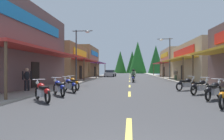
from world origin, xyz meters
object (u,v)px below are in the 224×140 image
at_px(streetlamp_right, 167,53).
at_px(motorcycle_parked_right_2, 200,86).
at_px(motorcycle_parked_right_3, 186,84).
at_px(pedestrian_browsing, 27,78).
at_px(motorcycle_parked_left_3, 74,83).
at_px(parked_car_curbside, 110,73).
at_px(streetlamp_left, 79,48).
at_px(motorcycle_parked_left_1, 59,87).
at_px(motorcycle_parked_left_0, 42,91).
at_px(pedestrian_by_shop, 176,74).
at_px(motorcycle_parked_right_1, 214,90).
at_px(rider_cruising_trailing, 134,76).
at_px(motorcycle_parked_left_2, 70,85).
at_px(rider_cruising_lead, 133,77).

xyz_separation_m(streetlamp_right, motorcycle_parked_right_2, (-1.05, -14.96, -3.45)).
bearing_deg(motorcycle_parked_right_2, streetlamp_right, 45.21).
distance_m(motorcycle_parked_right_3, pedestrian_browsing, 11.05).
relative_size(motorcycle_parked_left_3, pedestrian_browsing, 1.05).
relative_size(motorcycle_parked_right_2, pedestrian_browsing, 1.04).
bearing_deg(parked_car_curbside, streetlamp_right, -136.86).
relative_size(streetlamp_left, streetlamp_right, 0.96).
relative_size(streetlamp_right, motorcycle_parked_left_1, 3.44).
relative_size(motorcycle_parked_left_0, motorcycle_parked_left_3, 0.94).
distance_m(streetlamp_left, pedestrian_by_shop, 12.69).
distance_m(motorcycle_parked_right_1, rider_cruising_trailing, 15.15).
bearing_deg(motorcycle_parked_left_3, rider_cruising_trailing, -63.86).
height_order(motorcycle_parked_right_3, motorcycle_parked_left_2, same).
bearing_deg(streetlamp_right, rider_cruising_lead, -135.28).
bearing_deg(pedestrian_by_shop, streetlamp_right, -2.32).
height_order(motorcycle_parked_right_1, motorcycle_parked_right_2, same).
distance_m(motorcycle_parked_left_2, pedestrian_browsing, 2.78).
bearing_deg(motorcycle_parked_left_1, streetlamp_right, -68.19).
distance_m(motorcycle_parked_left_2, rider_cruising_trailing, 13.33).
bearing_deg(pedestrian_browsing, motorcycle_parked_left_1, -146.30).
height_order(motorcycle_parked_left_2, pedestrian_browsing, pedestrian_browsing).
height_order(streetlamp_left, rider_cruising_lead, streetlamp_left).
height_order(motorcycle_parked_right_3, rider_cruising_trailing, rider_cruising_trailing).
distance_m(streetlamp_right, motorcycle_parked_right_1, 17.28).
bearing_deg(motorcycle_parked_right_3, pedestrian_browsing, 158.01).
xyz_separation_m(streetlamp_right, motorcycle_parked_left_2, (-9.38, -14.71, -3.45)).
xyz_separation_m(motorcycle_parked_right_3, parked_car_curbside, (-8.21, 24.31, 0.20)).
distance_m(motorcycle_parked_right_3, motorcycle_parked_left_1, 8.87).
xyz_separation_m(motorcycle_parked_left_1, motorcycle_parked_left_2, (0.07, 1.66, 0.00)).
bearing_deg(motorcycle_parked_left_0, pedestrian_browsing, -3.36).
bearing_deg(pedestrian_browsing, pedestrian_by_shop, -78.35).
bearing_deg(streetlamp_right, parked_car_curbside, 129.85).
xyz_separation_m(streetlamp_left, motorcycle_parked_right_1, (9.61, -9.30, -3.30)).
bearing_deg(motorcycle_parked_left_1, rider_cruising_lead, -59.63).
xyz_separation_m(streetlamp_left, motorcycle_parked_left_0, (1.23, -10.69, -3.30)).
relative_size(streetlamp_left, motorcycle_parked_right_1, 3.50).
height_order(motorcycle_parked_right_1, pedestrian_by_shop, pedestrian_by_shop).
height_order(streetlamp_left, pedestrian_by_shop, streetlamp_left).
bearing_deg(motorcycle_parked_left_1, streetlamp_left, -29.92).
bearing_deg(motorcycle_parked_left_3, motorcycle_parked_left_1, 143.64).
xyz_separation_m(rider_cruising_trailing, parked_car_curbside, (-4.68, 13.56, 0.03)).
xyz_separation_m(motorcycle_parked_left_1, rider_cruising_trailing, (4.65, 14.18, 0.17)).
distance_m(streetlamp_right, motorcycle_parked_right_3, 13.46).
distance_m(streetlamp_right, pedestrian_by_shop, 3.98).
xyz_separation_m(rider_cruising_trailing, pedestrian_by_shop, (5.34, -0.32, 0.25)).
relative_size(streetlamp_left, motorcycle_parked_right_3, 3.15).
height_order(motorcycle_parked_right_2, rider_cruising_trailing, rider_cruising_trailing).
bearing_deg(pedestrian_by_shop, motorcycle_parked_left_2, 126.51).
bearing_deg(motorcycle_parked_left_1, motorcycle_parked_right_3, -105.43).
height_order(motorcycle_parked_right_2, parked_car_curbside, parked_car_curbside).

